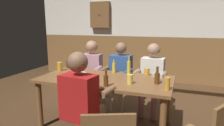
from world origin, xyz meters
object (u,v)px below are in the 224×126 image
(pint_glass_2, at_px, (147,72))
(condiment_caddy, at_px, (158,75))
(person_2, at_px, (152,75))
(bottle_1, at_px, (114,67))
(person_1, at_px, (119,73))
(pint_glass_1, at_px, (60,66))
(dining_table, at_px, (105,84))
(person_3, at_px, (82,99))
(bottle_3, at_px, (106,80))
(plate_0, at_px, (77,74))
(pint_glass_0, at_px, (68,64))
(wall_dart_cabinet, at_px, (100,15))
(pint_glass_3, at_px, (130,79))
(bottle_2, at_px, (157,77))
(person_0, at_px, (91,70))
(bottle_0, at_px, (129,67))
(pint_glass_4, at_px, (167,84))

(pint_glass_2, bearing_deg, condiment_caddy, -14.96)
(person_2, xyz_separation_m, bottle_1, (-0.55, -0.36, 0.16))
(person_1, bearing_deg, pint_glass_1, 32.85)
(dining_table, relative_size, pint_glass_1, 13.08)
(person_3, bearing_deg, bottle_3, 71.87)
(plate_0, relative_size, pint_glass_2, 2.51)
(pint_glass_0, bearing_deg, wall_dart_cabinet, 98.69)
(person_3, bearing_deg, person_2, 75.12)
(plate_0, height_order, pint_glass_3, pint_glass_3)
(bottle_2, distance_m, bottle_3, 0.67)
(pint_glass_3, bearing_deg, condiment_caddy, 58.88)
(person_0, height_order, pint_glass_3, person_0)
(bottle_2, xyz_separation_m, pint_glass_3, (-0.33, -0.12, -0.02))
(person_3, relative_size, bottle_1, 5.70)
(person_1, distance_m, plate_0, 0.80)
(person_1, distance_m, bottle_1, 0.39)
(person_3, height_order, bottle_1, person_3)
(person_2, height_order, person_3, person_3)
(bottle_0, bearing_deg, bottle_3, -98.61)
(condiment_caddy, distance_m, pint_glass_1, 1.60)
(person_0, xyz_separation_m, pint_glass_1, (-0.31, -0.53, 0.15))
(person_0, distance_m, person_1, 0.56)
(plate_0, bearing_deg, pint_glass_2, 16.83)
(pint_glass_0, bearing_deg, bottle_0, -3.57)
(pint_glass_0, height_order, pint_glass_2, pint_glass_0)
(bottle_2, relative_size, pint_glass_4, 1.50)
(person_3, xyz_separation_m, bottle_2, (0.74, 0.66, 0.15))
(person_0, distance_m, pint_glass_0, 0.44)
(condiment_caddy, height_order, bottle_3, bottle_3)
(person_0, distance_m, bottle_1, 0.70)
(person_1, relative_size, pint_glass_0, 8.76)
(person_2, relative_size, person_3, 0.98)
(dining_table, distance_m, person_2, 0.90)
(pint_glass_3, bearing_deg, person_1, 115.97)
(wall_dart_cabinet, bearing_deg, bottle_1, -62.04)
(person_0, distance_m, person_3, 1.50)
(dining_table, relative_size, bottle_3, 8.84)
(person_2, distance_m, pint_glass_3, 0.89)
(dining_table, relative_size, person_2, 1.60)
(pint_glass_1, bearing_deg, pint_glass_2, 8.70)
(pint_glass_1, bearing_deg, person_2, 20.43)
(person_3, xyz_separation_m, bottle_0, (0.26, 1.02, 0.17))
(wall_dart_cabinet, bearing_deg, pint_glass_2, -52.39)
(bottle_1, relative_size, pint_glass_3, 1.71)
(plate_0, distance_m, pint_glass_3, 0.93)
(dining_table, xyz_separation_m, bottle_3, (0.16, -0.37, 0.18))
(dining_table, bearing_deg, wall_dart_cabinet, 114.53)
(wall_dart_cabinet, bearing_deg, pint_glass_4, -54.05)
(person_1, xyz_separation_m, wall_dart_cabinet, (-1.20, 1.95, 1.10))
(bottle_0, xyz_separation_m, bottle_2, (0.48, -0.36, -0.02))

